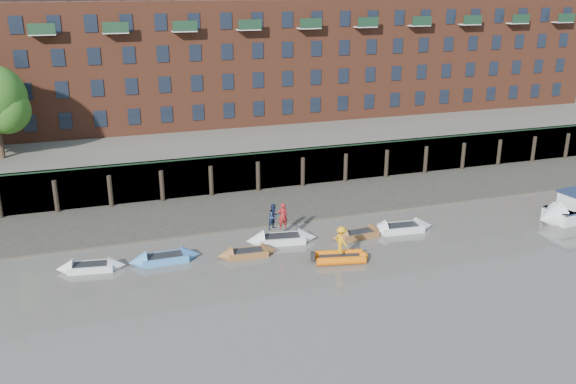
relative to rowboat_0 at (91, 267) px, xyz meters
name	(u,v)px	position (x,y,z in m)	size (l,w,h in m)	color
ground	(405,312)	(15.83, -10.63, -0.21)	(220.00, 220.00, 0.00)	#5F5A52
foreshore	(295,203)	(15.83, 7.37, -0.21)	(110.00, 8.00, 0.50)	#3D382F
mud_band	(310,218)	(15.83, 3.97, -0.21)	(110.00, 1.60, 0.10)	#4C4336
river_wall	(278,169)	(15.83, 11.75, 1.38)	(110.00, 1.23, 3.30)	#2D2A26
bank_terrace	(240,134)	(15.83, 25.37, 1.39)	(110.00, 28.00, 3.20)	#5E594D
apartment_terrace	(234,24)	(15.83, 26.37, 12.61)	(80.60, 15.56, 20.98)	brown
rowboat_0	(91,267)	(0.00, 0.00, 0.00)	(4.29, 1.83, 1.20)	silver
rowboat_1	(165,258)	(4.46, -0.22, 0.02)	(4.49, 1.32, 1.30)	#427FBD
rowboat_2	(248,253)	(9.65, -1.06, -0.01)	(4.02, 1.34, 1.15)	brown
rowboat_3	(282,239)	(12.42, 0.33, 0.04)	(5.01, 2.13, 1.41)	silver
rowboat_4	(359,234)	(17.77, -0.50, 0.00)	(4.21, 1.50, 1.20)	brown
rowboat_5	(401,228)	(21.08, -0.50, 0.03)	(4.87, 1.78, 1.38)	silver
rib_tender	(342,257)	(15.16, -3.64, 0.04)	(3.49, 2.20, 0.59)	#E96307
motor_launch	(569,211)	(33.93, -2.46, 0.50)	(6.99, 3.09, 2.79)	silver
person_rower_a	(283,216)	(12.53, 0.40, 1.67)	(0.68, 0.45, 1.87)	maroon
person_rower_b	(274,217)	(11.96, 0.59, 1.62)	(0.86, 0.67, 1.78)	#19233F
person_rib_crew	(341,240)	(15.09, -3.63, 1.23)	(1.16, 0.66, 1.79)	orange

